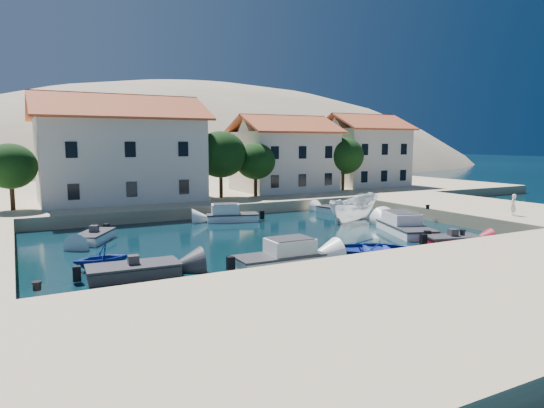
{
  "coord_description": "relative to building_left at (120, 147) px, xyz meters",
  "views": [
    {
      "loc": [
        -14.8,
        -18.38,
        6.37
      ],
      "look_at": [
        1.34,
        11.83,
        2.0
      ],
      "focal_mm": 32.0,
      "sensor_mm": 36.0,
      "label": 1
    }
  ],
  "objects": [
    {
      "name": "cabin_cruiser_north",
      "position": [
        6.69,
        -10.53,
        -5.46
      ],
      "size": [
        4.51,
        2.94,
        1.6
      ],
      "rotation": [
        0.0,
        0.0,
        2.83
      ],
      "color": "white",
      "rests_on": "ground"
    },
    {
      "name": "building_right",
      "position": [
        30.0,
        2.0,
        -0.46
      ],
      "size": [
        9.45,
        8.4,
        8.8
      ],
      "color": "silver",
      "rests_on": "quay_north"
    },
    {
      "name": "bollards",
      "position": [
        8.8,
        -24.13,
        -4.79
      ],
      "size": [
        29.36,
        9.56,
        0.3
      ],
      "color": "black",
      "rests_on": "ground"
    },
    {
      "name": "building_left",
      "position": [
        0.0,
        0.0,
        0.0
      ],
      "size": [
        14.7,
        9.45,
        9.7
      ],
      "color": "silver",
      "rests_on": "quay_north"
    },
    {
      "name": "building_mid",
      "position": [
        18.0,
        1.0,
        -0.71
      ],
      "size": [
        10.5,
        8.4,
        8.3
      ],
      "color": "silver",
      "rests_on": "quay_north"
    },
    {
      "name": "boat_east",
      "position": [
        15.54,
        -15.03,
        -5.94
      ],
      "size": [
        6.33,
        4.02,
        2.29
      ],
      "primitive_type": "imported",
      "rotation": [
        0.0,
        0.0,
        1.9
      ],
      "color": "white",
      "rests_on": "ground"
    },
    {
      "name": "rowboat_south",
      "position": [
        8.8,
        -25.67,
        -5.94
      ],
      "size": [
        6.29,
        5.54,
        1.08
      ],
      "primitive_type": "imported",
      "rotation": [
        0.0,
        0.0,
        1.15
      ],
      "color": "navy",
      "rests_on": "ground"
    },
    {
      "name": "motorboat_grey_sw",
      "position": [
        -4.03,
        -23.47,
        -5.64
      ],
      "size": [
        4.39,
        2.14,
        1.25
      ],
      "rotation": [
        0.0,
        0.0,
        -0.06
      ],
      "color": "#343339",
      "rests_on": "ground"
    },
    {
      "name": "motorboat_red_se",
      "position": [
        14.98,
        -25.65,
        -5.64
      ],
      "size": [
        3.67,
        2.39,
        1.25
      ],
      "rotation": [
        0.0,
        0.0,
        -0.28
      ],
      "color": "maroon",
      "rests_on": "ground"
    },
    {
      "name": "quay_north",
      "position": [
        8.0,
        10.0,
        -5.44
      ],
      "size": [
        80.0,
        36.0,
        1.0
      ],
      "primitive_type": "cube",
      "color": "tan",
      "rests_on": "ground"
    },
    {
      "name": "pedestrian",
      "position": [
        23.57,
        -23.55,
        -4.14
      ],
      "size": [
        0.66,
        0.52,
        1.59
      ],
      "primitive_type": "imported",
      "rotation": [
        0.0,
        0.0,
        3.4
      ],
      "color": "white",
      "rests_on": "quay_east"
    },
    {
      "name": "ground",
      "position": [
        6.0,
        -28.0,
        -5.94
      ],
      "size": [
        400.0,
        400.0,
        0.0
      ],
      "primitive_type": "plane",
      "color": "black",
      "rests_on": "ground"
    },
    {
      "name": "cabin_cruiser_south",
      "position": [
        3.04,
        -25.01,
        -5.46
      ],
      "size": [
        4.64,
        2.07,
        1.6
      ],
      "rotation": [
        0.0,
        0.0,
        -0.03
      ],
      "color": "white",
      "rests_on": "ground"
    },
    {
      "name": "quay_south",
      "position": [
        6.0,
        -34.0,
        -5.44
      ],
      "size": [
        52.0,
        12.0,
        1.0
      ],
      "primitive_type": "cube",
      "color": "tan",
      "rests_on": "ground"
    },
    {
      "name": "motorboat_white_west",
      "position": [
        -4.43,
        -13.83,
        -5.64
      ],
      "size": [
        3.18,
        3.91,
        1.25
      ],
      "rotation": [
        0.0,
        0.0,
        -2.09
      ],
      "color": "white",
      "rests_on": "ground"
    },
    {
      "name": "hills",
      "position": [
        26.64,
        95.62,
        -29.34
      ],
      "size": [
        254.0,
        176.0,
        99.0
      ],
      "color": "gray",
      "rests_on": "ground"
    },
    {
      "name": "trees",
      "position": [
        10.51,
        -2.54,
        -1.1
      ],
      "size": [
        37.3,
        5.3,
        6.45
      ],
      "color": "#382314",
      "rests_on": "quay_north"
    },
    {
      "name": "rowboat_west",
      "position": [
        -5.13,
        -21.2,
        -5.94
      ],
      "size": [
        2.93,
        2.59,
        1.44
      ],
      "primitive_type": "imported",
      "rotation": [
        0.0,
        0.0,
        -1.49
      ],
      "color": "navy",
      "rests_on": "ground"
    },
    {
      "name": "motorboat_white_ne",
      "position": [
        16.51,
        -11.12,
        -5.64
      ],
      "size": [
        2.28,
        3.71,
        1.25
      ],
      "rotation": [
        0.0,
        0.0,
        1.77
      ],
      "color": "white",
      "rests_on": "ground"
    },
    {
      "name": "quay_east",
      "position": [
        26.5,
        -18.0,
        -5.44
      ],
      "size": [
        11.0,
        20.0,
        1.0
      ],
      "primitive_type": "cube",
      "color": "tan",
      "rests_on": "ground"
    },
    {
      "name": "cabin_cruiser_east",
      "position": [
        15.27,
        -21.26,
        -5.46
      ],
      "size": [
        4.03,
        6.06,
        1.6
      ],
      "rotation": [
        0.0,
        0.0,
        1.23
      ],
      "color": "white",
      "rests_on": "ground"
    }
  ]
}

